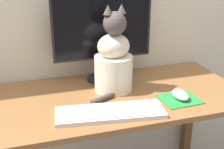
% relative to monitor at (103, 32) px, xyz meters
% --- Properties ---
extents(desk, '(1.33, 0.60, 0.72)m').
position_rel_monitor_xyz_m(desk, '(-0.04, -0.20, -0.36)').
color(desk, brown).
rests_on(desk, ground_plane).
extents(monitor, '(0.51, 0.17, 0.45)m').
position_rel_monitor_xyz_m(monitor, '(0.00, 0.00, 0.00)').
color(monitor, black).
rests_on(monitor, desk).
extents(keyboard, '(0.47, 0.21, 0.02)m').
position_rel_monitor_xyz_m(keyboard, '(-0.08, -0.38, -0.25)').
color(keyboard, silver).
rests_on(keyboard, desk).
extents(mousepad_right, '(0.18, 0.16, 0.00)m').
position_rel_monitor_xyz_m(mousepad_right, '(0.27, -0.34, -0.26)').
color(mousepad_right, '#238438').
rests_on(mousepad_right, desk).
extents(computer_mouse_right, '(0.06, 0.11, 0.04)m').
position_rel_monitor_xyz_m(computer_mouse_right, '(0.28, -0.34, -0.23)').
color(computer_mouse_right, white).
rests_on(computer_mouse_right, mousepad_right).
extents(cat, '(0.25, 0.25, 0.42)m').
position_rel_monitor_xyz_m(cat, '(0.01, -0.14, -0.10)').
color(cat, beige).
rests_on(cat, desk).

